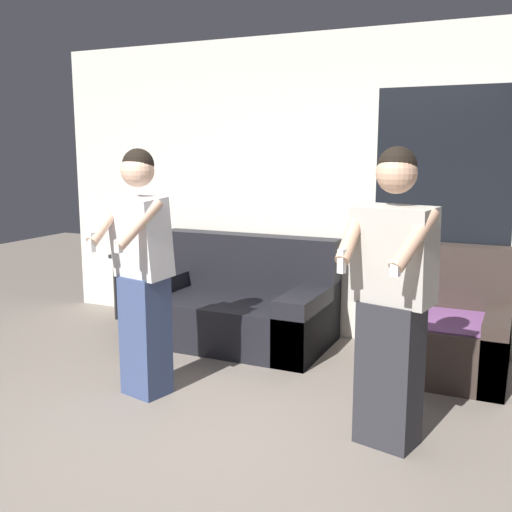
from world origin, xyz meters
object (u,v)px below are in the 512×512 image
Objects in this scene: person_right at (392,299)px; couch at (234,307)px; armchair at (445,332)px; person_left at (142,271)px; side_table at (140,264)px.

couch is at bearing 140.76° from person_right.
person_left reaches higher than armchair.
armchair is 1.15× the size of side_table.
couch is at bearing 89.30° from person_left.
armchair is 2.36m from person_left.
person_left is 0.99× the size of person_right.
side_table is 3.30m from person_right.
side_table is (-3.00, 0.24, 0.26)m from armchair.
person_right reaches higher than person_left.
person_right is (-0.14, -1.37, 0.57)m from armchair.
side_table is at bearing 150.52° from person_right.
couch is 1.83m from armchair.
person_right is at bearing -95.97° from armchair.
person_left is at bearing -90.70° from couch.
couch is 1.01× the size of person_right.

